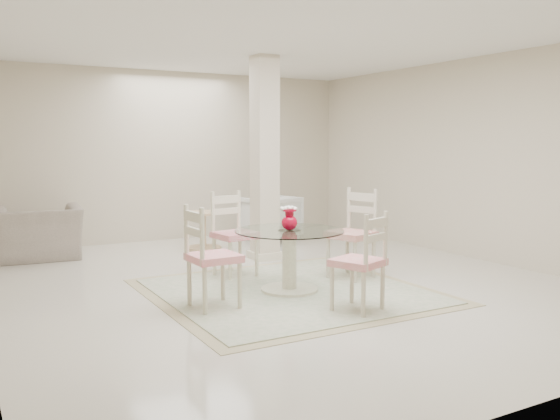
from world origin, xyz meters
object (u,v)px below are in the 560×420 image
dining_chair_south (364,255)px  side_table (204,232)px  armchair_white (270,218)px  recliner_taupe (39,233)px  dining_chair_north (232,227)px  red_vase (289,219)px  dining_chair_east (355,227)px  column (265,159)px  dining_chair_west (207,250)px  dining_table (289,261)px

dining_chair_south → side_table: (-0.05, 3.78, -0.28)m
dining_chair_south → armchair_white: bearing=-127.6°
recliner_taupe → dining_chair_north: bearing=134.5°
red_vase → side_table: (0.16, 2.78, -0.52)m
dining_chair_south → recliner_taupe: 4.78m
dining_chair_east → red_vase: bearing=-96.3°
dining_chair_east → armchair_white: dining_chair_east is taller
column → dining_chair_east: size_ratio=2.37×
dining_chair_east → dining_chair_west: 2.04m
column → dining_chair_north: (-0.83, -0.74, -0.77)m
column → dining_chair_south: 2.88m
recliner_taupe → side_table: size_ratio=1.94×
armchair_white → side_table: (-1.26, -0.30, -0.10)m
dining_table → dining_chair_east: (1.00, 0.21, 0.27)m
dining_chair_west → dining_chair_east: bearing=-80.9°
dining_chair_north → dining_chair_west: size_ratio=1.01×
armchair_white → dining_table: bearing=51.5°
dining_chair_south → armchair_white: (1.21, 4.07, -0.18)m
dining_chair_north → dining_chair_west: dining_chair_north is taller
dining_chair_south → side_table: dining_chair_south is taller
column → dining_chair_south: column is taller
recliner_taupe → armchair_white: bearing=-177.6°
column → recliner_taupe: bearing=151.1°
dining_table → dining_chair_west: dining_chair_west is taller
side_table → dining_chair_west: bearing=-111.3°
dining_chair_south → recliner_taupe: bearing=-82.9°
red_vase → recliner_taupe: red_vase is taller
dining_chair_south → dining_chair_north: bearing=-99.4°
dining_chair_north → dining_chair_west: (-0.80, -1.19, -0.00)m
dining_chair_south → dining_chair_east: bearing=-144.2°
recliner_taupe → dining_chair_west: bearing=111.7°
red_vase → armchair_white: size_ratio=0.32×
dining_chair_west → armchair_white: size_ratio=1.37×
armchair_white → recliner_taupe: bearing=-16.0°
column → armchair_white: bearing=59.3°
dining_table → dining_chair_west: (-1.00, -0.19, 0.24)m
dining_chair_east → dining_chair_south: size_ratio=1.10×
red_vase → dining_chair_south: (0.21, -1.00, -0.23)m
column → dining_chair_east: (0.37, -1.53, -0.75)m
column → dining_chair_north: bearing=-138.2°
column → dining_chair_east: bearing=-76.2°
red_vase → dining_chair_east: bearing=11.9°
dining_chair_west → recliner_taupe: dining_chair_west is taller
armchair_white → red_vase: bearing=51.5°
dining_chair_east → dining_chair_west: size_ratio=1.05×
dining_chair_west → dining_chair_south: size_ratio=1.05×
column → side_table: bearing=114.1°
dining_chair_west → recliner_taupe: (-1.04, 3.41, -0.22)m
column → side_table: (-0.47, 1.04, -1.09)m
dining_table → red_vase: red_vase is taller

